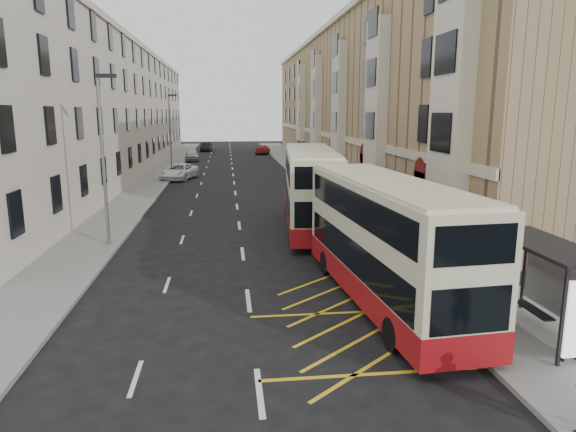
{
  "coord_description": "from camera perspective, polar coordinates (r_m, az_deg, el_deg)",
  "views": [
    {
      "loc": [
        -0.64,
        -12.96,
        6.48
      ],
      "look_at": [
        1.86,
        7.89,
        2.17
      ],
      "focal_mm": 32.0,
      "sensor_mm": 36.0,
      "label": 1
    }
  ],
  "objects": [
    {
      "name": "pavement_right",
      "position": [
        44.29,
        4.5,
        3.25
      ],
      "size": [
        4.0,
        120.0,
        0.15
      ],
      "primitive_type": "cube",
      "color": "slate",
      "rests_on": "ground"
    },
    {
      "name": "pedestrian_far",
      "position": [
        20.99,
        18.28,
        -4.04
      ],
      "size": [
        1.1,
        0.63,
        1.76
      ],
      "primitive_type": "imported",
      "rotation": [
        0.0,
        0.0,
        2.94
      ],
      "color": "black",
      "rests_on": "pavement_right"
    },
    {
      "name": "white_van",
      "position": [
        50.56,
        -12.0,
        4.84
      ],
      "size": [
        3.88,
        5.86,
        1.5
      ],
      "primitive_type": "imported",
      "rotation": [
        0.0,
        0.0,
        -0.28
      ],
      "color": "white",
      "rests_on": "ground"
    },
    {
      "name": "car_dark",
      "position": [
        85.57,
        -9.04,
        7.6
      ],
      "size": [
        1.99,
        4.52,
        1.44
      ],
      "primitive_type": "imported",
      "rotation": [
        0.0,
        0.0,
        -0.11
      ],
      "color": "black",
      "rests_on": "ground"
    },
    {
      "name": "bus_shelter",
      "position": [
        16.05,
        27.69,
        -5.46
      ],
      "size": [
        1.65,
        4.25,
        2.7
      ],
      "color": "black",
      "rests_on": "pavement_right"
    },
    {
      "name": "street_lamp_far",
      "position": [
        55.29,
        -12.93,
        9.4
      ],
      "size": [
        0.93,
        0.18,
        8.0
      ],
      "color": "slate",
      "rests_on": "pavement_left"
    },
    {
      "name": "street_lamp_near",
      "position": [
        25.67,
        -19.81,
        6.81
      ],
      "size": [
        0.93,
        0.18,
        8.0
      ],
      "color": "slate",
      "rests_on": "pavement_left"
    },
    {
      "name": "double_decker_rear",
      "position": [
        28.33,
        2.51,
        3.03
      ],
      "size": [
        3.63,
        11.32,
        4.44
      ],
      "rotation": [
        0.0,
        0.0,
        -0.1
      ],
      "color": "beige",
      "rests_on": "ground"
    },
    {
      "name": "car_silver",
      "position": [
        69.49,
        -10.64,
        6.68
      ],
      "size": [
        2.07,
        4.53,
        1.51
      ],
      "primitive_type": "imported",
      "rotation": [
        0.0,
        0.0,
        0.07
      ],
      "color": "#A9ABB0",
      "rests_on": "ground"
    },
    {
      "name": "car_red",
      "position": [
        79.34,
        -2.85,
        7.4
      ],
      "size": [
        2.84,
        4.99,
        1.36
      ],
      "primitive_type": "imported",
      "rotation": [
        0.0,
        0.0,
        2.93
      ],
      "color": "#A82C1A",
      "rests_on": "ground"
    },
    {
      "name": "guard_railing",
      "position": [
        20.72,
        12.91,
        -4.44
      ],
      "size": [
        0.06,
        6.56,
        1.01
      ],
      "color": "red",
      "rests_on": "pavement_right"
    },
    {
      "name": "pavement_left",
      "position": [
        43.97,
        -15.75,
        2.79
      ],
      "size": [
        3.0,
        120.0,
        0.15
      ],
      "primitive_type": "cube",
      "color": "slate",
      "rests_on": "ground"
    },
    {
      "name": "terrace_right",
      "position": [
        60.37,
        8.27,
        12.48
      ],
      "size": [
        10.75,
        79.0,
        15.25
      ],
      "color": "#A07F5D",
      "rests_on": "ground"
    },
    {
      "name": "litter_bin",
      "position": [
        15.25,
        21.56,
        -11.78
      ],
      "size": [
        0.57,
        0.57,
        0.94
      ],
      "color": "black",
      "rests_on": "pavement_right"
    },
    {
      "name": "kerb_right",
      "position": [
        43.94,
        1.94,
        3.22
      ],
      "size": [
        0.25,
        120.0,
        0.15
      ],
      "primitive_type": "cube",
      "color": "gray",
      "rests_on": "ground"
    },
    {
      "name": "road_markings",
      "position": [
        58.32,
        -6.19,
        5.16
      ],
      "size": [
        10.0,
        110.0,
        0.01
      ],
      "primitive_type": null,
      "color": "silver",
      "rests_on": "ground"
    },
    {
      "name": "kerb_left",
      "position": [
        43.77,
        -13.81,
        2.85
      ],
      "size": [
        0.25,
        120.0,
        0.15
      ],
      "primitive_type": "cube",
      "color": "gray",
      "rests_on": "ground"
    },
    {
      "name": "double_decker_front",
      "position": [
        17.52,
        10.83,
        -2.82
      ],
      "size": [
        3.27,
        10.88,
        4.28
      ],
      "rotation": [
        0.0,
        0.0,
        0.08
      ],
      "color": "beige",
      "rests_on": "ground"
    },
    {
      "name": "terrace_left",
      "position": [
        59.84,
        -19.54,
        10.99
      ],
      "size": [
        9.18,
        79.0,
        13.25
      ],
      "color": "beige",
      "rests_on": "ground"
    },
    {
      "name": "ground",
      "position": [
        14.5,
        -3.72,
        -14.96
      ],
      "size": [
        200.0,
        200.0,
        0.0
      ],
      "primitive_type": "plane",
      "color": "black",
      "rests_on": "ground"
    }
  ]
}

